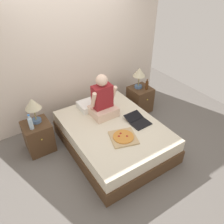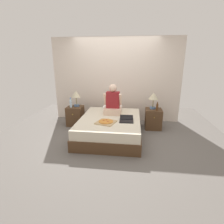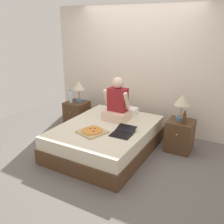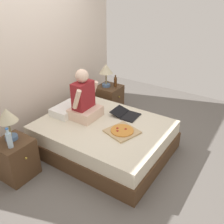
{
  "view_description": "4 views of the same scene",
  "coord_description": "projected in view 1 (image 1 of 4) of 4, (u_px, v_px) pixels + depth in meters",
  "views": [
    {
      "loc": [
        -1.6,
        -2.42,
        2.8
      ],
      "look_at": [
        -0.04,
        -0.02,
        0.78
      ],
      "focal_mm": 35.0,
      "sensor_mm": 36.0,
      "label": 1
    },
    {
      "loc": [
        0.56,
        -4.06,
        1.86
      ],
      "look_at": [
        0.06,
        -0.08,
        0.65
      ],
      "focal_mm": 28.0,
      "sensor_mm": 36.0,
      "label": 2
    },
    {
      "loc": [
        2.04,
        -3.42,
        2.15
      ],
      "look_at": [
        0.09,
        0.04,
        0.73
      ],
      "focal_mm": 40.0,
      "sensor_mm": 36.0,
      "label": 3
    },
    {
      "loc": [
        -2.62,
        -1.89,
        2.41
      ],
      "look_at": [
        0.02,
        -0.15,
        0.71
      ],
      "focal_mm": 40.0,
      "sensor_mm": 36.0,
      "label": 4
    }
  ],
  "objects": [
    {
      "name": "ground_plane",
      "position": [
        113.0,
        145.0,
        3.99
      ],
      "size": [
        5.89,
        5.89,
        0.0
      ],
      "primitive_type": "plane",
      "color": "#66605B"
    },
    {
      "name": "wall_back",
      "position": [
        75.0,
        57.0,
        4.18
      ],
      "size": [
        3.89,
        0.12,
        2.5
      ],
      "primitive_type": "cube",
      "color": "beige",
      "rests_on": "ground"
    },
    {
      "name": "bed",
      "position": [
        113.0,
        136.0,
        3.85
      ],
      "size": [
        1.5,
        1.94,
        0.48
      ],
      "color": "#4C331E",
      "rests_on": "ground"
    },
    {
      "name": "nightstand_left",
      "position": [
        39.0,
        137.0,
        3.78
      ],
      "size": [
        0.44,
        0.47,
        0.55
      ],
      "color": "#4C331E",
      "rests_on": "ground"
    },
    {
      "name": "lamp_on_left_nightstand",
      "position": [
        33.0,
        105.0,
        3.48
      ],
      "size": [
        0.26,
        0.26,
        0.45
      ],
      "color": "#4C6B93",
      "rests_on": "nightstand_left"
    },
    {
      "name": "water_bottle",
      "position": [
        31.0,
        123.0,
        3.46
      ],
      "size": [
        0.07,
        0.07,
        0.28
      ],
      "color": "silver",
      "rests_on": "nightstand_left"
    },
    {
      "name": "nightstand_right",
      "position": [
        140.0,
        99.0,
        4.78
      ],
      "size": [
        0.44,
        0.47,
        0.55
      ],
      "color": "#4C331E",
      "rests_on": "ground"
    },
    {
      "name": "lamp_on_right_nightstand",
      "position": [
        139.0,
        73.0,
        4.45
      ],
      "size": [
        0.26,
        0.26,
        0.45
      ],
      "color": "#4C6B93",
      "rests_on": "nightstand_right"
    },
    {
      "name": "beer_bottle",
      "position": [
        147.0,
        85.0,
        4.52
      ],
      "size": [
        0.06,
        0.06,
        0.23
      ],
      "color": "#512D14",
      "rests_on": "nightstand_right"
    },
    {
      "name": "pillow",
      "position": [
        92.0,
        104.0,
        4.14
      ],
      "size": [
        0.52,
        0.34,
        0.12
      ],
      "primitive_type": "cube",
      "color": "white",
      "rests_on": "bed"
    },
    {
      "name": "person_seated",
      "position": [
        103.0,
        101.0,
        3.81
      ],
      "size": [
        0.47,
        0.4,
        0.78
      ],
      "color": "beige",
      "rests_on": "bed"
    },
    {
      "name": "laptop",
      "position": [
        139.0,
        121.0,
        3.77
      ],
      "size": [
        0.33,
        0.43,
        0.07
      ],
      "color": "black",
      "rests_on": "bed"
    },
    {
      "name": "pizza_box",
      "position": [
        123.0,
        137.0,
        3.44
      ],
      "size": [
        0.5,
        0.5,
        0.05
      ],
      "color": "tan",
      "rests_on": "bed"
    }
  ]
}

